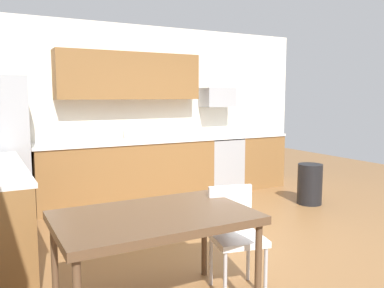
{
  "coord_description": "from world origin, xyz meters",
  "views": [
    {
      "loc": [
        -2.35,
        -3.38,
        1.6
      ],
      "look_at": [
        0.0,
        1.0,
        1.0
      ],
      "focal_mm": 37.28,
      "sensor_mm": 36.0,
      "label": 1
    }
  ],
  "objects_px": {
    "dining_table": "(155,222)",
    "chair_near_table": "(235,229)",
    "microwave": "(218,97)",
    "oven_range": "(220,163)",
    "trash_bin": "(310,184)"
  },
  "relations": [
    {
      "from": "dining_table",
      "to": "trash_bin",
      "type": "distance_m",
      "value": 3.66
    },
    {
      "from": "dining_table",
      "to": "chair_near_table",
      "type": "relative_size",
      "value": 1.65
    },
    {
      "from": "microwave",
      "to": "dining_table",
      "type": "xyz_separation_m",
      "value": [
        -2.52,
        -3.2,
        -0.88
      ]
    },
    {
      "from": "microwave",
      "to": "trash_bin",
      "type": "distance_m",
      "value": 2.09
    },
    {
      "from": "microwave",
      "to": "chair_near_table",
      "type": "relative_size",
      "value": 0.64
    },
    {
      "from": "dining_table",
      "to": "chair_near_table",
      "type": "distance_m",
      "value": 0.76
    },
    {
      "from": "microwave",
      "to": "chair_near_table",
      "type": "xyz_separation_m",
      "value": [
        -1.78,
        -3.14,
        -1.07
      ]
    },
    {
      "from": "trash_bin",
      "to": "dining_table",
      "type": "bearing_deg",
      "value": -152.01
    },
    {
      "from": "chair_near_table",
      "to": "trash_bin",
      "type": "bearing_deg",
      "value": 33.69
    },
    {
      "from": "dining_table",
      "to": "trash_bin",
      "type": "bearing_deg",
      "value": 27.99
    },
    {
      "from": "oven_range",
      "to": "dining_table",
      "type": "height_order",
      "value": "oven_range"
    },
    {
      "from": "trash_bin",
      "to": "oven_range",
      "type": "bearing_deg",
      "value": 116.41
    },
    {
      "from": "microwave",
      "to": "chair_near_table",
      "type": "distance_m",
      "value": 3.77
    },
    {
      "from": "oven_range",
      "to": "chair_near_table",
      "type": "relative_size",
      "value": 1.07
    },
    {
      "from": "chair_near_table",
      "to": "dining_table",
      "type": "bearing_deg",
      "value": -175.56
    }
  ]
}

